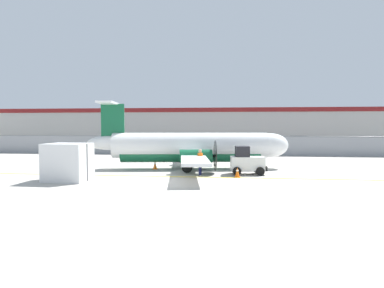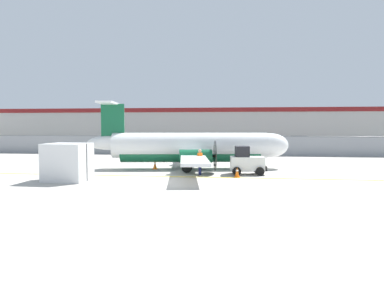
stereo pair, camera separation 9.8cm
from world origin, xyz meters
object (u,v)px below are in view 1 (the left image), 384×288
object	(u,v)px
commuter_airplane	(194,147)
ground_crew_worker	(200,161)
parked_car_4	(272,141)
parked_car_1	(141,143)
baggage_tug	(247,161)
parked_car_3	(227,143)
parked_car_2	(191,141)
traffic_cone_near_right	(237,172)
parked_car_5	(299,141)
parked_car_0	(130,139)
cargo_container	(68,162)
traffic_cone_near_left	(155,165)

from	to	relation	value
commuter_airplane	ground_crew_worker	bearing A→B (deg)	-85.36
ground_crew_worker	parked_car_4	xyz separation A→B (m)	(8.14, 31.61, -0.06)
ground_crew_worker	parked_car_1	world-z (taller)	same
baggage_tug	parked_car_3	world-z (taller)	baggage_tug
parked_car_2	traffic_cone_near_right	bearing A→B (deg)	98.22
commuter_airplane	parked_car_5	distance (m)	28.97
parked_car_0	cargo_container	bearing A→B (deg)	101.06
traffic_cone_near_left	parked_car_2	size ratio (longest dim) A/B	0.15
baggage_tug	traffic_cone_near_left	bearing A→B (deg)	159.21
cargo_container	parked_car_5	xyz separation A→B (m)	(19.30, 32.57, -0.21)
cargo_container	parked_car_2	xyz separation A→B (m)	(3.35, 31.71, -0.21)
cargo_container	parked_car_2	bearing A→B (deg)	85.90
baggage_tug	cargo_container	size ratio (longest dim) A/B	0.98
parked_car_1	parked_car_3	xyz separation A→B (m)	(11.24, 2.56, 0.00)
ground_crew_worker	parked_car_2	distance (m)	28.80
parked_car_0	parked_car_3	xyz separation A→B (m)	(16.17, -8.33, 0.00)
cargo_container	parked_car_5	world-z (taller)	cargo_container
ground_crew_worker	parked_car_0	xyz separation A→B (m)	(-14.83, 32.76, -0.06)
ground_crew_worker	parked_car_2	size ratio (longest dim) A/B	0.39
traffic_cone_near_right	traffic_cone_near_left	bearing A→B (deg)	151.47
ground_crew_worker	traffic_cone_near_left	world-z (taller)	ground_crew_worker
commuter_airplane	traffic_cone_near_right	xyz separation A→B (m)	(3.18, -3.95, -1.29)
commuter_airplane	parked_car_2	size ratio (longest dim) A/B	3.72
parked_car_2	parked_car_4	size ratio (longest dim) A/B	0.99
traffic_cone_near_right	parked_car_0	xyz separation A→B (m)	(-17.24, 33.43, 0.58)
commuter_airplane	parked_car_4	world-z (taller)	commuter_airplane
ground_crew_worker	parked_car_3	size ratio (longest dim) A/B	0.40
parked_car_0	parked_car_1	xyz separation A→B (m)	(4.93, -10.89, 0.00)
ground_crew_worker	traffic_cone_near_right	distance (m)	2.58
parked_car_2	commuter_airplane	bearing A→B (deg)	93.17
parked_car_5	traffic_cone_near_left	bearing A→B (deg)	-118.83
parked_car_4	cargo_container	bearing A→B (deg)	58.35
parked_car_1	parked_car_4	xyz separation A→B (m)	(18.04, 9.74, 0.00)
parked_car_0	parked_car_5	world-z (taller)	same
parked_car_5	parked_car_3	bearing A→B (deg)	-153.61
traffic_cone_near_left	commuter_airplane	bearing A→B (deg)	13.29
ground_crew_worker	traffic_cone_near_left	distance (m)	4.51
ground_crew_worker	parked_car_2	xyz separation A→B (m)	(-4.15, 28.50, -0.06)
ground_crew_worker	cargo_container	size ratio (longest dim) A/B	0.69
traffic_cone_near_left	parked_car_1	world-z (taller)	parked_car_1
parked_car_2	cargo_container	bearing A→B (deg)	79.51
traffic_cone_near_left	parked_car_4	bearing A→B (deg)	67.93
commuter_airplane	traffic_cone_near_right	bearing A→B (deg)	-59.77
commuter_airplane	ground_crew_worker	xyz separation A→B (m)	(0.77, -3.28, -0.65)
parked_car_4	parked_car_1	bearing A→B (deg)	20.91
baggage_tug	parked_car_0	world-z (taller)	baggage_tug
parked_car_2	parked_car_3	world-z (taller)	same
parked_car_4	parked_car_5	xyz separation A→B (m)	(3.66, -2.24, 0.00)
ground_crew_worker	parked_car_5	size ratio (longest dim) A/B	0.40
parked_car_1	parked_car_5	distance (m)	22.95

